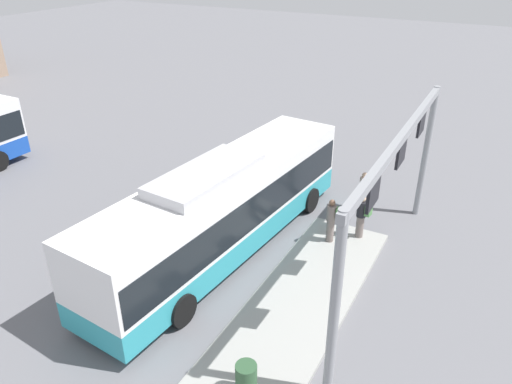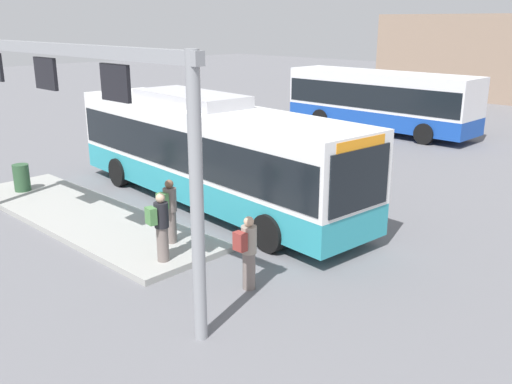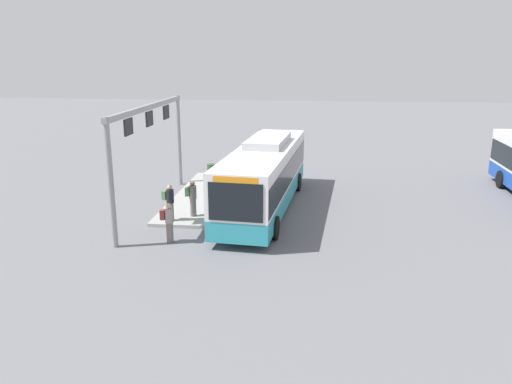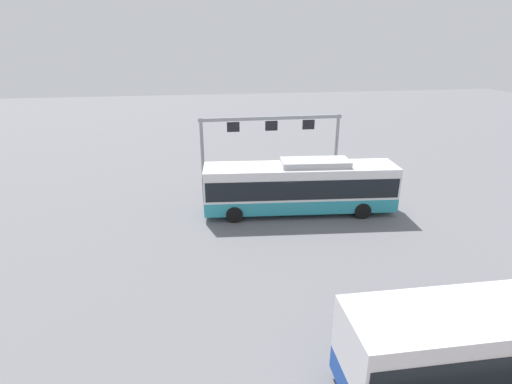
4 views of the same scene
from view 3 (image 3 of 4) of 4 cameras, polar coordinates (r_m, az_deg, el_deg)
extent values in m
plane|color=slate|center=(25.15, 0.96, -1.89)|extent=(120.00, 120.00, 0.00)
cube|color=#9E9E99|center=(27.21, -6.10, -0.45)|extent=(10.00, 2.80, 0.16)
cube|color=teal|center=(24.93, 0.97, -0.18)|extent=(12.03, 3.54, 0.85)
cube|color=white|center=(24.59, 0.99, 2.90)|extent=(12.03, 3.54, 1.90)
cube|color=black|center=(24.64, 0.99, 2.45)|extent=(11.80, 3.55, 1.20)
cube|color=black|center=(18.99, -2.35, -1.20)|extent=(0.23, 2.12, 1.50)
cube|color=#B7B7BC|center=(25.24, 1.38, 5.84)|extent=(4.29, 2.11, 0.36)
cube|color=orange|center=(18.83, -2.33, 1.34)|extent=(0.27, 1.75, 0.28)
cylinder|color=black|center=(20.93, 2.10, -4.06)|extent=(1.02, 0.39, 1.00)
cylinder|color=black|center=(21.43, -4.25, -3.62)|extent=(1.02, 0.39, 1.00)
cylinder|color=black|center=(28.39, 4.75, 1.13)|extent=(1.02, 0.39, 1.00)
cylinder|color=black|center=(28.76, 0.00, 1.37)|extent=(1.02, 0.39, 1.00)
cylinder|color=black|center=(32.16, 26.00, 1.30)|extent=(1.00, 0.32, 1.00)
cylinder|color=slate|center=(20.90, -9.73, -4.53)|extent=(0.28, 0.28, 0.85)
cylinder|color=gray|center=(20.66, -9.82, -2.64)|extent=(0.34, 0.34, 0.60)
sphere|color=tan|center=(20.54, -9.87, -1.56)|extent=(0.22, 0.22, 0.22)
cube|color=maroon|center=(20.73, -10.51, -2.53)|extent=(0.28, 0.18, 0.40)
cylinder|color=slate|center=(23.06, -9.63, -2.20)|extent=(0.32, 0.32, 0.85)
cylinder|color=black|center=(22.86, -9.71, -0.46)|extent=(0.39, 0.39, 0.60)
sphere|color=tan|center=(22.75, -9.76, 0.53)|extent=(0.22, 0.22, 0.22)
cube|color=#4C8447|center=(22.96, -10.30, -0.34)|extent=(0.30, 0.22, 0.40)
cylinder|color=slate|center=(23.56, -7.12, -1.72)|extent=(0.32, 0.32, 0.85)
cylinder|color=slate|center=(23.36, -7.18, -0.02)|extent=(0.39, 0.39, 0.60)
sphere|color=brown|center=(23.26, -7.21, 0.96)|extent=(0.22, 0.22, 0.22)
cube|color=#4C8447|center=(23.38, -7.82, 0.05)|extent=(0.30, 0.22, 0.40)
cylinder|color=gray|center=(29.61, -8.72, 5.75)|extent=(0.24, 0.24, 5.20)
cylinder|color=gray|center=(20.26, -16.12, 0.88)|extent=(0.24, 0.24, 5.20)
cube|color=gray|center=(24.51, -12.05, 9.40)|extent=(10.49, 0.20, 0.24)
cube|color=black|center=(27.19, -10.14, 8.89)|extent=(0.90, 0.08, 0.70)
cube|color=black|center=(24.57, -11.98, 8.12)|extent=(0.90, 0.08, 0.70)
cube|color=black|center=(21.98, -14.25, 7.16)|extent=(0.90, 0.08, 0.70)
cylinder|color=#2D5133|center=(30.51, -5.05, 2.34)|extent=(0.52, 0.52, 0.90)
camera|label=1|loc=(37.64, -9.50, 18.76)|focal=34.19mm
camera|label=2|loc=(17.65, -44.35, 5.04)|focal=39.28mm
camera|label=4|loc=(26.83, 57.84, 14.51)|focal=27.77mm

